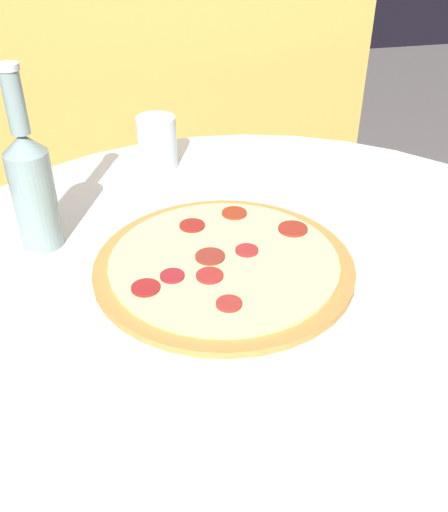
% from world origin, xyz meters
% --- Properties ---
extents(table, '(1.06, 1.06, 0.78)m').
position_xyz_m(table, '(0.00, 0.00, 0.61)').
color(table, white).
rests_on(table, ground_plane).
extents(fence_panel, '(1.21, 0.04, 1.77)m').
position_xyz_m(fence_panel, '(0.00, 1.01, 0.89)').
color(fence_panel, gold).
rests_on(fence_panel, ground_plane).
extents(pizza, '(0.36, 0.36, 0.02)m').
position_xyz_m(pizza, '(-0.04, 0.06, 0.78)').
color(pizza, '#B77F3D').
rests_on(pizza, table).
extents(beer_bottle, '(0.06, 0.06, 0.26)m').
position_xyz_m(beer_bottle, '(-0.29, 0.18, 0.87)').
color(beer_bottle, gray).
rests_on(beer_bottle, table).
extents(drinking_glass, '(0.07, 0.07, 0.09)m').
position_xyz_m(drinking_glass, '(-0.09, 0.41, 0.82)').
color(drinking_glass, silver).
rests_on(drinking_glass, table).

